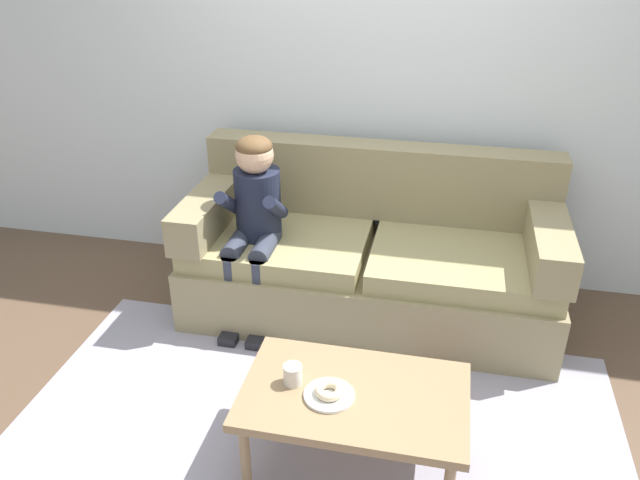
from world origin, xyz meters
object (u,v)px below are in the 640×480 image
mug (293,375)px  person_child (254,214)px  donut (329,390)px  couch (371,259)px  coffee_table (354,400)px  toy_controller (440,391)px

mug → person_child: bearing=115.2°
person_child → donut: 1.27m
couch → donut: size_ratio=17.60×
coffee_table → donut: bearing=-154.7°
donut → toy_controller: 0.83m
coffee_table → donut: donut is taller
donut → couch: bearing=90.2°
couch → mug: 1.24m
donut → mug: (-0.17, 0.05, 0.01)m
donut → coffee_table: bearing=25.3°
person_child → donut: person_child is taller
person_child → couch: bearing=18.1°
donut → mug: mug is taller
donut → mug: bearing=163.3°
couch → donut: couch is taller
person_child → donut: size_ratio=9.18×
coffee_table → toy_controller: bearing=55.0°
person_child → toy_controller: (1.10, -0.50, -0.65)m
mug → toy_controller: bearing=39.4°
couch → toy_controller: couch is taller
person_child → coffee_table: bearing=-54.0°
couch → person_child: (-0.64, -0.21, 0.33)m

